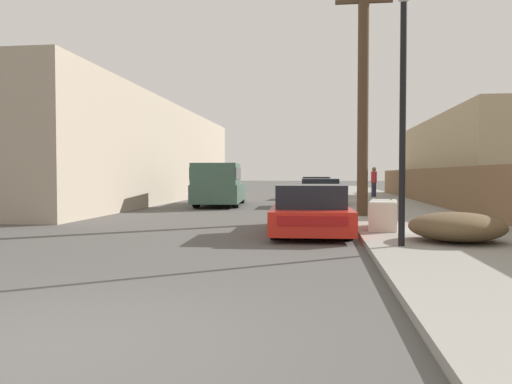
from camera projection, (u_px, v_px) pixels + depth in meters
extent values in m
plane|color=#4F4C49|center=(37.00, 353.00, 4.07)|extent=(220.00, 220.00, 0.00)
cube|color=gray|center=(375.00, 200.00, 26.71)|extent=(4.20, 63.00, 0.12)
cube|color=silver|center=(383.00, 215.00, 12.28)|extent=(0.87, 1.68, 0.66)
cube|color=white|center=(383.00, 201.00, 12.27)|extent=(0.84, 1.61, 0.03)
cube|color=#333335|center=(391.00, 199.00, 12.70)|extent=(0.06, 0.20, 0.02)
cube|color=gray|center=(384.00, 200.00, 12.51)|extent=(0.66, 0.17, 0.01)
cube|color=gray|center=(383.00, 201.00, 12.04)|extent=(0.66, 0.17, 0.01)
cube|color=red|center=(310.00, 217.00, 12.40)|extent=(2.02, 4.41, 0.53)
cube|color=black|center=(310.00, 196.00, 11.99)|extent=(1.67, 2.15, 0.53)
cube|color=#B21414|center=(312.00, 221.00, 10.21)|extent=(1.44, 0.09, 0.19)
cylinder|color=black|center=(280.00, 216.00, 13.81)|extent=(0.22, 0.62, 0.61)
cylinder|color=black|center=(338.00, 216.00, 13.67)|extent=(0.22, 0.62, 0.61)
cylinder|color=black|center=(275.00, 226.00, 11.13)|extent=(0.22, 0.62, 0.61)
cylinder|color=black|center=(348.00, 226.00, 10.99)|extent=(0.22, 0.62, 0.61)
cube|color=black|center=(319.00, 196.00, 22.87)|extent=(2.00, 4.62, 0.63)
cube|color=black|center=(320.00, 184.00, 22.67)|extent=(1.68, 2.61, 0.49)
cube|color=#B21414|center=(321.00, 196.00, 20.58)|extent=(1.45, 0.07, 0.22)
cylinder|color=black|center=(302.00, 198.00, 24.36)|extent=(0.22, 0.64, 0.64)
cylinder|color=black|center=(335.00, 198.00, 24.21)|extent=(0.22, 0.64, 0.64)
cylinder|color=black|center=(302.00, 201.00, 21.54)|extent=(0.22, 0.64, 0.64)
cylinder|color=black|center=(340.00, 201.00, 21.39)|extent=(0.22, 0.64, 0.64)
cube|color=#5B1E19|center=(317.00, 191.00, 29.82)|extent=(2.01, 4.73, 0.66)
cube|color=black|center=(317.00, 181.00, 29.62)|extent=(1.66, 2.68, 0.51)
cube|color=#B21414|center=(315.00, 190.00, 27.51)|extent=(1.39, 0.10, 0.23)
cylinder|color=black|center=(306.00, 193.00, 31.38)|extent=(0.23, 0.63, 0.62)
cylinder|color=black|center=(331.00, 193.00, 31.11)|extent=(0.23, 0.63, 0.62)
cylinder|color=black|center=(303.00, 194.00, 28.54)|extent=(0.23, 0.63, 0.62)
cylinder|color=black|center=(330.00, 195.00, 28.27)|extent=(0.23, 0.63, 0.62)
cube|color=#385647|center=(221.00, 192.00, 23.36)|extent=(2.48, 5.96, 0.79)
cube|color=#385647|center=(216.00, 174.00, 21.73)|extent=(2.10, 2.76, 0.93)
cube|color=black|center=(216.00, 173.00, 21.73)|extent=(2.14, 2.71, 0.51)
cylinder|color=black|center=(236.00, 198.00, 21.52)|extent=(0.33, 0.87, 0.86)
cylinder|color=black|center=(196.00, 198.00, 21.60)|extent=(0.33, 0.87, 0.86)
cylinder|color=black|center=(242.00, 195.00, 25.12)|extent=(0.33, 0.87, 0.86)
cylinder|color=black|center=(208.00, 195.00, 25.20)|extent=(0.33, 0.87, 0.86)
cylinder|color=#4C3826|center=(363.00, 97.00, 15.96)|extent=(0.35, 0.35, 7.60)
cube|color=#4C3826|center=(364.00, 1.00, 15.85)|extent=(1.80, 0.12, 0.12)
cylinder|color=black|center=(403.00, 125.00, 9.23)|extent=(0.12, 0.12, 4.49)
ellipsoid|color=brown|center=(457.00, 227.00, 9.93)|extent=(1.87, 1.85, 0.58)
cube|color=brown|center=(444.00, 188.00, 19.89)|extent=(0.08, 35.31, 1.61)
cube|color=tan|center=(119.00, 154.00, 27.49)|extent=(7.00, 25.85, 5.15)
cube|color=tan|center=(489.00, 160.00, 25.88)|extent=(6.00, 16.38, 4.38)
cylinder|color=#282D42|center=(374.00, 190.00, 29.61)|extent=(0.28, 0.28, 0.85)
cylinder|color=#B72D33|center=(374.00, 177.00, 29.58)|extent=(0.34, 0.34, 0.67)
sphere|color=#8C664C|center=(374.00, 169.00, 29.56)|extent=(0.25, 0.25, 0.25)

